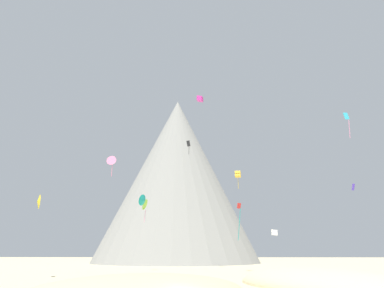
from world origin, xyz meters
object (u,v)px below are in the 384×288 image
(bush_low_patch, at_px, (336,284))
(kite_cyan_mid, at_px, (347,119))
(bush_near_left, at_px, (197,281))
(kite_lime_low, at_px, (144,204))
(kite_indigo_mid, at_px, (353,187))
(bush_far_right, at_px, (281,280))
(kite_pink_mid, at_px, (112,161))
(rock_massif, at_px, (175,190))
(kite_red_low, at_px, (239,215))
(kite_yellow_low, at_px, (38,202))
(kite_magenta_high, at_px, (200,99))
(kite_black_mid, at_px, (189,145))
(kite_teal_low, at_px, (143,200))
(bush_ridge_crest, at_px, (62,288))
(kite_white_low, at_px, (274,232))
(kite_gold_mid, at_px, (238,174))

(bush_low_patch, distance_m, kite_cyan_mid, 29.99)
(bush_near_left, bearing_deg, kite_lime_low, 111.14)
(bush_low_patch, xyz_separation_m, kite_indigo_mid, (11.70, 21.22, 14.38))
(bush_far_right, distance_m, kite_pink_mid, 31.03)
(rock_massif, distance_m, kite_lime_low, 53.07)
(kite_red_low, xyz_separation_m, kite_yellow_low, (-30.39, 1.03, 2.29))
(rock_massif, distance_m, kite_magenta_high, 47.96)
(kite_black_mid, xyz_separation_m, kite_red_low, (8.45, -20.96, -16.89))
(rock_massif, relative_size, kite_teal_low, 40.75)
(kite_indigo_mid, bearing_deg, kite_red_low, 149.43)
(bush_ridge_crest, relative_size, kite_indigo_mid, 1.11)
(bush_near_left, relative_size, kite_indigo_mid, 1.41)
(bush_far_right, xyz_separation_m, kite_black_mid, (-12.76, 26.65, 25.30))
(kite_black_mid, height_order, kite_pink_mid, kite_black_mid)
(bush_low_patch, bearing_deg, rock_massif, 106.89)
(bush_low_patch, bearing_deg, kite_teal_low, 152.21)
(bush_low_patch, xyz_separation_m, kite_white_low, (-4.08, 13.08, 6.21))
(bush_far_right, distance_m, rock_massif, 85.92)
(kite_cyan_mid, height_order, kite_lime_low, kite_cyan_mid)
(bush_near_left, xyz_separation_m, bush_low_patch, (15.39, -1.67, -0.16))
(kite_teal_low, xyz_separation_m, kite_white_low, (20.07, 0.35, -4.91))
(bush_near_left, relative_size, kite_magenta_high, 1.05)
(kite_pink_mid, bearing_deg, bush_far_right, 161.71)
(bush_far_right, height_order, kite_black_mid, kite_black_mid)
(kite_magenta_high, distance_m, kite_pink_mid, 37.74)
(kite_teal_low, bearing_deg, kite_indigo_mid, -52.44)
(kite_yellow_low, xyz_separation_m, kite_cyan_mid, (49.21, 3.25, 13.91))
(bush_low_patch, distance_m, kite_yellow_low, 42.79)
(kite_cyan_mid, height_order, kite_pink_mid, kite_cyan_mid)
(rock_massif, relative_size, kite_pink_mid, 22.95)
(kite_red_low, height_order, kite_teal_low, kite_teal_low)
(kite_cyan_mid, bearing_deg, kite_teal_low, -163.29)
(bush_near_left, height_order, kite_gold_mid, kite_gold_mid)
(rock_massif, height_order, kite_magenta_high, rock_massif)
(rock_massif, height_order, kite_teal_low, rock_massif)
(bush_far_right, height_order, kite_white_low, kite_white_low)
(bush_far_right, xyz_separation_m, kite_red_low, (-4.31, 5.69, 8.41))
(bush_low_patch, distance_m, kite_gold_mid, 33.73)
(rock_massif, bearing_deg, kite_gold_mid, -72.86)
(kite_black_mid, bearing_deg, bush_ridge_crest, -59.97)
(kite_indigo_mid, distance_m, kite_lime_low, 40.56)
(bush_ridge_crest, height_order, kite_indigo_mid, kite_indigo_mid)
(bush_near_left, height_order, kite_indigo_mid, kite_indigo_mid)
(kite_black_mid, bearing_deg, kite_magenta_high, 120.19)
(kite_yellow_low, relative_size, kite_white_low, 2.23)
(kite_white_low, bearing_deg, bush_low_patch, -157.74)
(kite_gold_mid, bearing_deg, kite_yellow_low, -144.45)
(bush_low_patch, distance_m, kite_red_low, 16.21)
(kite_cyan_mid, distance_m, kite_pink_mid, 39.45)
(bush_low_patch, height_order, kite_pink_mid, kite_pink_mid)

